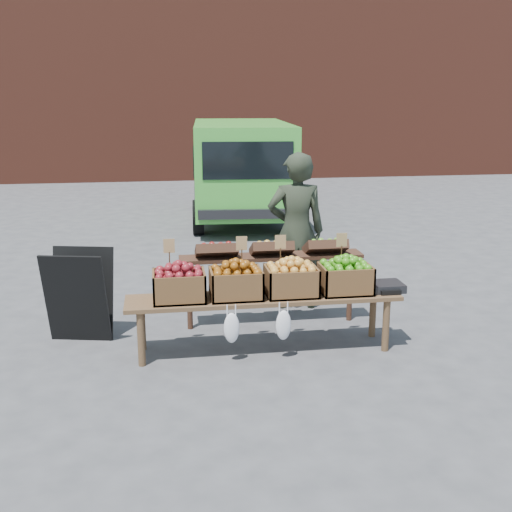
{
  "coord_description": "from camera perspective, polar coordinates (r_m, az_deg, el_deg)",
  "views": [
    {
      "loc": [
        0.04,
        -5.98,
        2.51
      ],
      "look_at": [
        1.03,
        0.46,
        0.85
      ],
      "focal_mm": 45.0,
      "sensor_mm": 36.0,
      "label": 1
    }
  ],
  "objects": [
    {
      "name": "ground",
      "position": [
        6.48,
        -8.53,
        -8.64
      ],
      "size": [
        80.0,
        80.0,
        0.0
      ],
      "primitive_type": "plane",
      "color": "#49494C"
    },
    {
      "name": "display_bench",
      "position": [
        6.41,
        0.68,
        -5.99
      ],
      "size": [
        2.7,
        0.56,
        0.57
      ],
      "primitive_type": null,
      "color": "brown",
      "rests_on": "ground"
    },
    {
      "name": "delivery_van",
      "position": [
        12.99,
        -1.33,
        7.49
      ],
      "size": [
        2.3,
        4.48,
        1.95
      ],
      "primitive_type": null,
      "rotation": [
        0.0,
        0.0,
        -0.07
      ],
      "color": "green",
      "rests_on": "ground"
    },
    {
      "name": "weighing_scale",
      "position": [
        6.62,
        11.44,
        -2.66
      ],
      "size": [
        0.34,
        0.3,
        0.08
      ],
      "primitive_type": "cube",
      "color": "black",
      "rests_on": "display_bench"
    },
    {
      "name": "crate_russet_pears",
      "position": [
        6.24,
        -1.8,
        -2.46
      ],
      "size": [
        0.5,
        0.4,
        0.28
      ],
      "primitive_type": null,
      "color": "#86400F",
      "rests_on": "display_bench"
    },
    {
      "name": "crate_green_apples",
      "position": [
        6.46,
        7.94,
        -2.01
      ],
      "size": [
        0.5,
        0.4,
        0.28
      ],
      "primitive_type": null,
      "color": "#307A13",
      "rests_on": "display_bench"
    },
    {
      "name": "crate_red_apples",
      "position": [
        6.33,
        3.15,
        -2.24
      ],
      "size": [
        0.5,
        0.4,
        0.28
      ],
      "primitive_type": null,
      "color": "gold",
      "rests_on": "display_bench"
    },
    {
      "name": "back_table",
      "position": [
        7.05,
        1.37,
        -2.1
      ],
      "size": [
        2.1,
        0.44,
        1.04
      ],
      "primitive_type": null,
      "color": "#3B2317",
      "rests_on": "ground"
    },
    {
      "name": "vendor",
      "position": [
        7.56,
        3.58,
        2.2
      ],
      "size": [
        0.71,
        0.5,
        1.86
      ],
      "primitive_type": "imported",
      "rotation": [
        0.0,
        0.0,
        3.06
      ],
      "color": "#272E21",
      "rests_on": "ground"
    },
    {
      "name": "brick_building",
      "position": [
        21.13,
        -9.42,
        20.87
      ],
      "size": [
        24.0,
        4.0,
        10.0
      ],
      "primitive_type": "cube",
      "color": "brown",
      "rests_on": "ground"
    },
    {
      "name": "crate_golden_apples",
      "position": [
        6.2,
        -6.85,
        -2.67
      ],
      "size": [
        0.5,
        0.4,
        0.28
      ],
      "primitive_type": null,
      "color": "maroon",
      "rests_on": "display_bench"
    },
    {
      "name": "chalkboard_sign",
      "position": [
        6.86,
        -15.43,
        -3.37
      ],
      "size": [
        0.7,
        0.49,
        0.97
      ],
      "primitive_type": null,
      "rotation": [
        0.0,
        0.0,
        -0.22
      ],
      "color": "black",
      "rests_on": "ground"
    }
  ]
}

